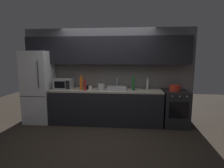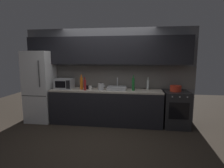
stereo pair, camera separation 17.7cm
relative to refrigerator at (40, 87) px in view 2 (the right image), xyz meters
name	(u,v)px [view 2 (the right image)]	position (x,y,z in m)	size (l,w,h in m)	color
ground_plane	(99,138)	(1.80, -0.90, -0.94)	(10.00, 10.00, 0.00)	#2D261E
back_wall	(108,64)	(1.80, 0.30, 0.61)	(4.59, 0.44, 2.50)	slate
counter_run	(106,107)	(1.80, 0.00, -0.49)	(2.85, 0.60, 0.90)	black
refrigerator	(40,87)	(0.00, 0.00, 0.00)	(0.68, 0.69, 1.88)	white
oven_range	(176,109)	(3.57, 0.00, -0.49)	(0.60, 0.62, 0.90)	#232326
microwave	(64,84)	(0.68, 0.02, 0.09)	(0.46, 0.35, 0.27)	#A8AAAF
sink_basin	(117,88)	(2.08, 0.03, 0.00)	(0.48, 0.38, 0.30)	#ADAFB5
kettle	(101,87)	(1.69, -0.05, 0.04)	(0.19, 0.15, 0.19)	#B7BABF
wine_bottle_red	(85,85)	(1.29, -0.15, 0.09)	(0.07, 0.07, 0.33)	#A82323
wine_bottle_orange	(81,83)	(1.17, -0.05, 0.12)	(0.08, 0.08, 0.39)	orange
wine_bottle_green	(133,84)	(2.51, -0.03, 0.12)	(0.07, 0.07, 0.38)	#1E6B2D
wine_bottle_clear	(148,85)	(2.88, 0.18, 0.09)	(0.06, 0.06, 0.32)	silver
mug_dark	(88,87)	(1.31, 0.05, 0.00)	(0.08, 0.08, 0.09)	black
mug_white	(90,88)	(1.40, -0.05, 0.01)	(0.08, 0.08, 0.10)	silver
cooking_pot	(176,88)	(3.54, 0.00, 0.03)	(0.27, 0.27, 0.14)	red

